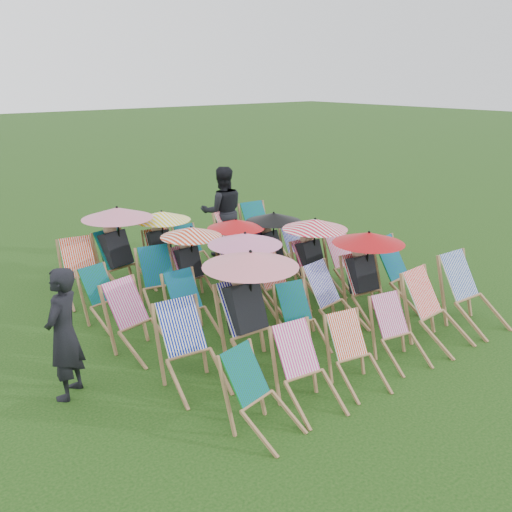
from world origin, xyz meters
TOP-DOWN VIEW (x-y plane):
  - ground at (0.00, 0.00)m, footprint 100.00×100.00m
  - deckchair_0 at (-1.95, -2.28)m, footprint 0.71×0.87m
  - deckchair_1 at (-1.26, -2.23)m, footprint 0.68×0.87m
  - deckchair_2 at (-0.49, -2.27)m, footprint 0.68×0.84m
  - deckchair_3 at (0.39, -2.22)m, footprint 0.67×0.84m
  - deckchair_4 at (1.21, -2.21)m, footprint 0.70×0.94m
  - deckchair_5 at (2.11, -2.21)m, footprint 0.72×0.98m
  - deckchair_6 at (-2.01, -1.06)m, footprint 0.73×0.95m
  - deckchair_7 at (-1.08, -1.05)m, footprint 1.22×1.27m
  - deckchair_8 at (-0.30, -1.13)m, footprint 0.67×0.84m
  - deckchair_9 at (0.46, -1.03)m, footprint 0.74×0.94m
  - deckchair_10 at (1.21, -0.99)m, footprint 1.09×1.15m
  - deckchair_11 at (2.04, -1.05)m, footprint 0.81×1.03m
  - deckchair_12 at (-2.08, 0.11)m, footprint 0.78×0.96m
  - deckchair_13 at (-1.24, 0.12)m, footprint 0.59×0.81m
  - deckchair_14 at (-0.30, 0.07)m, footprint 1.11×1.15m
  - deckchair_15 at (0.32, 0.02)m, footprint 0.69×0.90m
  - deckchair_16 at (1.21, 0.12)m, footprint 1.08×1.12m
  - deckchair_17 at (1.91, 0.03)m, footprint 0.64×0.86m
  - deckchair_18 at (-2.01, 1.20)m, footprint 0.68×0.85m
  - deckchair_19 at (-1.12, 1.16)m, footprint 0.79×0.97m
  - deckchair_20 at (-0.47, 1.27)m, footprint 1.00×1.04m
  - deckchair_21 at (0.44, 1.26)m, footprint 0.99×1.02m
  - deckchair_22 at (1.24, 1.17)m, footprint 1.00×1.09m
  - deckchair_23 at (1.90, 1.24)m, footprint 0.60×0.79m
  - deckchair_24 at (-1.89, 2.34)m, footprint 0.78×0.98m
  - deckchair_25 at (-1.17, 2.39)m, footprint 1.19×1.30m
  - deckchair_26 at (-0.35, 2.44)m, footprint 1.02×1.09m
  - deckchair_27 at (0.32, 2.41)m, footprint 0.61×0.80m
  - deckchair_28 at (1.30, 2.34)m, footprint 0.74×0.95m
  - deckchair_29 at (1.97, 2.43)m, footprint 0.76×0.99m
  - person_left at (-3.23, -0.33)m, footprint 0.67×0.65m
  - person_rear at (1.30, 2.88)m, footprint 1.09×1.00m

SIDE VIEW (x-z plane):
  - ground at x=0.00m, z-range 0.00..0.00m
  - deckchair_23 at x=1.90m, z-range 0.00..0.81m
  - deckchair_3 at x=0.39m, z-range 0.00..0.81m
  - deckchair_2 at x=-0.49m, z-range 0.00..0.81m
  - deckchair_8 at x=-0.30m, z-range 0.00..0.82m
  - deckchair_27 at x=0.32m, z-range 0.00..0.82m
  - deckchair_18 at x=-2.01m, z-range 0.00..0.83m
  - deckchair_0 at x=-1.95m, z-range 0.00..0.85m
  - deckchair_13 at x=-1.24m, z-range 0.00..0.86m
  - deckchair_1 at x=-1.26m, z-range 0.00..0.88m
  - deckchair_17 at x=1.91m, z-range 0.00..0.89m
  - deckchair_15 at x=0.32m, z-range 0.00..0.92m
  - deckchair_9 at x=0.46m, z-range 0.00..0.93m
  - deckchair_12 at x=-2.08m, z-range 0.00..0.93m
  - deckchair_19 at x=-1.12m, z-range 0.00..0.94m
  - deckchair_28 at x=1.30m, z-range 0.00..0.96m
  - deckchair_24 at x=-1.89m, z-range 0.00..0.96m
  - deckchair_6 at x=-2.01m, z-range 0.00..0.97m
  - deckchair_4 at x=1.21m, z-range 0.00..0.97m
  - deckchair_29 at x=1.97m, z-range 0.00..1.01m
  - deckchair_5 at x=2.11m, z-range 0.00..1.03m
  - deckchair_11 at x=2.04m, z-range 0.00..1.03m
  - deckchair_21 at x=0.44m, z-range 0.03..1.21m
  - deckchair_20 at x=-0.47m, z-range 0.03..1.22m
  - deckchair_22 at x=1.24m, z-range 0.03..1.22m
  - deckchair_26 at x=-0.35m, z-range 0.03..1.25m
  - deckchair_16 at x=1.21m, z-range 0.04..1.31m
  - deckchair_10 at x=1.21m, z-range 0.04..1.32m
  - deckchair_14 at x=-0.30m, z-range 0.04..1.35m
  - deckchair_25 at x=-1.17m, z-range 0.04..1.45m
  - deckchair_7 at x=-1.08m, z-range 0.04..1.49m
  - person_left at x=-3.23m, z-range 0.00..1.55m
  - person_rear at x=1.30m, z-range 0.00..1.81m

